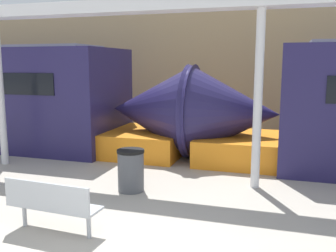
# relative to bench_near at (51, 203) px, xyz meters

# --- Properties ---
(station_wall) EXTENTS (56.00, 0.20, 5.00)m
(station_wall) POSITION_rel_bench_near_xyz_m (1.33, 9.77, 1.98)
(station_wall) COLOR tan
(station_wall) RESTS_ON ground_plane
(bench_near) EXTENTS (1.56, 0.53, 0.87)m
(bench_near) POSITION_rel_bench_near_xyz_m (0.00, 0.00, 0.00)
(bench_near) COLOR #ADB2B7
(bench_near) RESTS_ON ground_plane
(trash_bin) EXTENTS (0.57, 0.57, 0.88)m
(trash_bin) POSITION_rel_bench_near_xyz_m (0.39, 2.25, -0.07)
(trash_bin) COLOR #4C4F54
(trash_bin) RESTS_ON ground_plane
(support_column_near) EXTENTS (0.18, 0.18, 3.76)m
(support_column_near) POSITION_rel_bench_near_xyz_m (2.87, 3.26, 1.36)
(support_column_near) COLOR silver
(support_column_near) RESTS_ON ground_plane
(support_column_far) EXTENTS (0.18, 0.18, 3.76)m
(support_column_far) POSITION_rel_bench_near_xyz_m (-3.66, 3.26, 1.36)
(support_column_far) COLOR silver
(support_column_far) RESTS_ON ground_plane
(canopy_beam) EXTENTS (28.00, 0.60, 0.28)m
(canopy_beam) POSITION_rel_bench_near_xyz_m (2.87, 3.26, 3.38)
(canopy_beam) COLOR silver
(canopy_beam) RESTS_ON support_column_near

